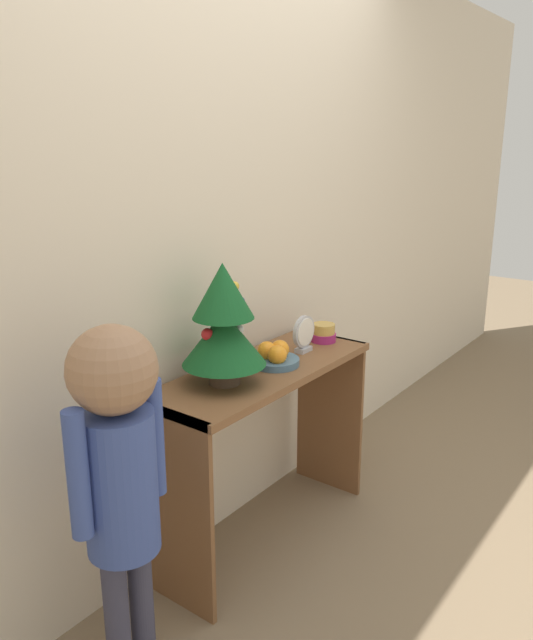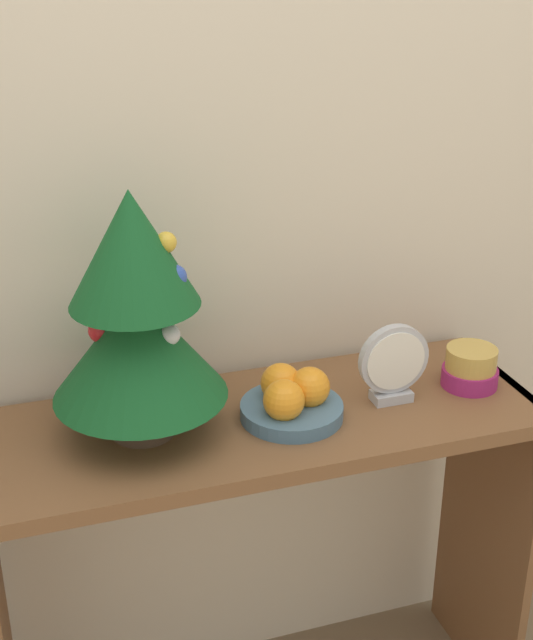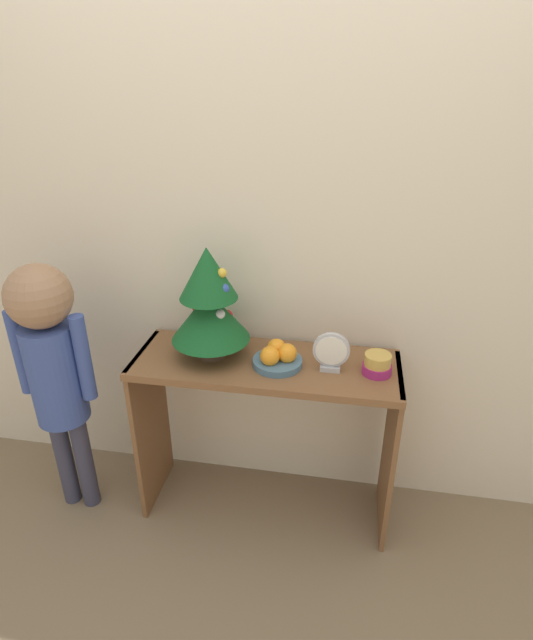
{
  "view_description": "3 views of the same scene",
  "coord_description": "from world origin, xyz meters",
  "px_view_note": "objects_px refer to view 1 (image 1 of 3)",
  "views": [
    {
      "loc": [
        -1.85,
        -1.21,
        1.62
      ],
      "look_at": [
        0.02,
        0.19,
        0.95
      ],
      "focal_mm": 35.0,
      "sensor_mm": 36.0,
      "label": 1
    },
    {
      "loc": [
        -0.44,
        -1.18,
        1.61
      ],
      "look_at": [
        0.02,
        0.22,
        0.94
      ],
      "focal_mm": 50.0,
      "sensor_mm": 36.0,
      "label": 2
    },
    {
      "loc": [
        0.29,
        -1.48,
        1.78
      ],
      "look_at": [
        0.0,
        0.2,
        0.94
      ],
      "focal_mm": 28.0,
      "sensor_mm": 36.0,
      "label": 3
    }
  ],
  "objects_px": {
    "mini_tree": "(224,323)",
    "desk_clock": "(304,334)",
    "fruit_bowl": "(275,356)",
    "child_figure": "(119,459)",
    "singing_bowl": "(324,333)"
  },
  "relations": [
    {
      "from": "mini_tree",
      "to": "desk_clock",
      "type": "distance_m",
      "value": 0.5
    },
    {
      "from": "mini_tree",
      "to": "fruit_bowl",
      "type": "bearing_deg",
      "value": -6.69
    },
    {
      "from": "desk_clock",
      "to": "child_figure",
      "type": "height_order",
      "value": "child_figure"
    },
    {
      "from": "child_figure",
      "to": "fruit_bowl",
      "type": "bearing_deg",
      "value": 6.79
    },
    {
      "from": "singing_bowl",
      "to": "desk_clock",
      "type": "bearing_deg",
      "value": -176.9
    },
    {
      "from": "singing_bowl",
      "to": "desk_clock",
      "type": "xyz_separation_m",
      "value": [
        -0.17,
        -0.01,
        0.04
      ]
    },
    {
      "from": "fruit_bowl",
      "to": "child_figure",
      "type": "distance_m",
      "value": 0.9
    },
    {
      "from": "mini_tree",
      "to": "fruit_bowl",
      "type": "relative_size",
      "value": 2.35
    },
    {
      "from": "desk_clock",
      "to": "child_figure",
      "type": "xyz_separation_m",
      "value": [
        -1.1,
        -0.1,
        -0.08
      ]
    },
    {
      "from": "mini_tree",
      "to": "singing_bowl",
      "type": "distance_m",
      "value": 0.68
    },
    {
      "from": "fruit_bowl",
      "to": "desk_clock",
      "type": "xyz_separation_m",
      "value": [
        0.2,
        -0.0,
        0.04
      ]
    },
    {
      "from": "fruit_bowl",
      "to": "singing_bowl",
      "type": "bearing_deg",
      "value": 0.94
    },
    {
      "from": "singing_bowl",
      "to": "desk_clock",
      "type": "relative_size",
      "value": 0.7
    },
    {
      "from": "fruit_bowl",
      "to": "child_figure",
      "type": "relative_size",
      "value": 0.17
    },
    {
      "from": "fruit_bowl",
      "to": "desk_clock",
      "type": "bearing_deg",
      "value": -0.92
    }
  ]
}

